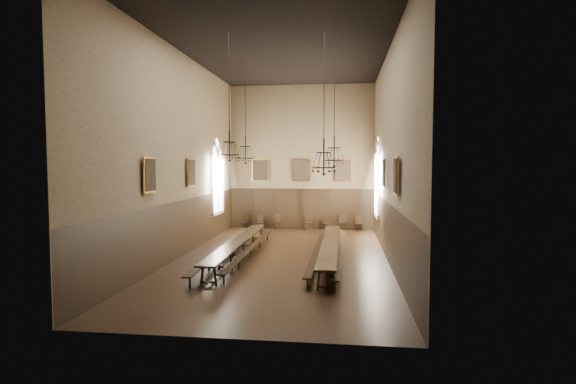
% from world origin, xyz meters
% --- Properties ---
extents(floor, '(9.00, 18.00, 0.02)m').
position_xyz_m(floor, '(0.00, 0.00, -0.01)').
color(floor, black).
rests_on(floor, ground).
extents(ceiling, '(9.00, 18.00, 0.02)m').
position_xyz_m(ceiling, '(0.00, 0.00, 9.01)').
color(ceiling, black).
rests_on(ceiling, ground).
extents(wall_back, '(9.00, 0.02, 9.00)m').
position_xyz_m(wall_back, '(0.00, 9.01, 4.50)').
color(wall_back, '#7D654D').
rests_on(wall_back, ground).
extents(wall_front, '(9.00, 0.02, 9.00)m').
position_xyz_m(wall_front, '(0.00, -9.01, 4.50)').
color(wall_front, '#7D654D').
rests_on(wall_front, ground).
extents(wall_left, '(0.02, 18.00, 9.00)m').
position_xyz_m(wall_left, '(-4.51, 0.00, 4.50)').
color(wall_left, '#7D654D').
rests_on(wall_left, ground).
extents(wall_right, '(0.02, 18.00, 9.00)m').
position_xyz_m(wall_right, '(4.51, 0.00, 4.50)').
color(wall_right, '#7D654D').
rests_on(wall_right, ground).
extents(wainscot_panelling, '(9.00, 18.00, 2.50)m').
position_xyz_m(wainscot_panelling, '(0.00, 0.00, 1.25)').
color(wainscot_panelling, black).
rests_on(wainscot_panelling, floor).
extents(table_left, '(0.79, 10.02, 0.78)m').
position_xyz_m(table_left, '(-1.91, -0.11, 0.39)').
color(table_left, black).
rests_on(table_left, floor).
extents(table_right, '(0.74, 10.10, 0.79)m').
position_xyz_m(table_right, '(2.07, -0.19, 0.39)').
color(table_right, black).
rests_on(table_right, floor).
extents(bench_left_outer, '(0.74, 10.65, 0.48)m').
position_xyz_m(bench_left_outer, '(-2.61, -0.06, 0.31)').
color(bench_left_outer, black).
rests_on(bench_left_outer, floor).
extents(bench_left_inner, '(0.29, 9.64, 0.43)m').
position_xyz_m(bench_left_inner, '(-1.42, 0.07, 0.28)').
color(bench_left_inner, black).
rests_on(bench_left_inner, floor).
extents(bench_right_inner, '(0.35, 9.32, 0.42)m').
position_xyz_m(bench_right_inner, '(1.49, -0.19, 0.27)').
color(bench_right_inner, black).
rests_on(bench_right_inner, floor).
extents(bench_right_outer, '(0.57, 10.55, 0.47)m').
position_xyz_m(bench_right_outer, '(2.47, 0.03, 0.30)').
color(bench_right_outer, black).
rests_on(bench_right_outer, floor).
extents(chair_0, '(0.49, 0.49, 0.88)m').
position_xyz_m(chair_0, '(-3.58, 8.55, 0.27)').
color(chair_0, black).
rests_on(chair_0, floor).
extents(chair_1, '(0.47, 0.47, 0.86)m').
position_xyz_m(chair_1, '(-2.56, 8.60, 0.26)').
color(chair_1, black).
rests_on(chair_1, floor).
extents(chair_2, '(0.53, 0.53, 1.01)m').
position_xyz_m(chair_2, '(-1.41, 8.54, 0.30)').
color(chair_2, black).
rests_on(chair_2, floor).
extents(chair_4, '(0.49, 0.49, 0.96)m').
position_xyz_m(chair_4, '(0.54, 8.49, 0.29)').
color(chair_4, black).
rests_on(chair_4, floor).
extents(chair_5, '(0.39, 0.39, 0.86)m').
position_xyz_m(chair_5, '(1.56, 8.60, 0.26)').
color(chair_5, black).
rests_on(chair_5, floor).
extents(chair_6, '(0.56, 0.56, 1.02)m').
position_xyz_m(chair_6, '(2.53, 8.54, 0.31)').
color(chair_6, black).
rests_on(chair_6, floor).
extents(chair_7, '(0.48, 0.48, 0.94)m').
position_xyz_m(chair_7, '(3.60, 8.47, 0.28)').
color(chair_7, black).
rests_on(chair_7, floor).
extents(chandelier_back_left, '(0.88, 0.88, 4.78)m').
position_xyz_m(chandelier_back_left, '(-2.17, 2.63, 4.68)').
color(chandelier_back_left, black).
rests_on(chandelier_back_left, ceiling).
extents(chandelier_back_right, '(0.94, 0.94, 4.91)m').
position_xyz_m(chandelier_back_right, '(2.16, 2.65, 4.55)').
color(chandelier_back_right, black).
rests_on(chandelier_back_right, ceiling).
extents(chandelier_front_left, '(0.75, 0.75, 4.70)m').
position_xyz_m(chandelier_front_left, '(-1.69, -2.39, 4.79)').
color(chandelier_front_left, black).
rests_on(chandelier_front_left, ceiling).
extents(chandelier_front_right, '(0.88, 0.88, 5.20)m').
position_xyz_m(chandelier_front_right, '(1.86, -2.00, 4.29)').
color(chandelier_front_right, black).
rests_on(chandelier_front_right, ceiling).
extents(portrait_back_0, '(1.10, 0.12, 1.40)m').
position_xyz_m(portrait_back_0, '(-2.60, 8.88, 3.70)').
color(portrait_back_0, '#B67F2B').
rests_on(portrait_back_0, wall_back).
extents(portrait_back_1, '(1.10, 0.12, 1.40)m').
position_xyz_m(portrait_back_1, '(0.00, 8.88, 3.70)').
color(portrait_back_1, '#B67F2B').
rests_on(portrait_back_1, wall_back).
extents(portrait_back_2, '(1.10, 0.12, 1.40)m').
position_xyz_m(portrait_back_2, '(2.60, 8.88, 3.70)').
color(portrait_back_2, '#B67F2B').
rests_on(portrait_back_2, wall_back).
extents(portrait_left_0, '(0.12, 1.00, 1.30)m').
position_xyz_m(portrait_left_0, '(-4.38, 1.00, 3.70)').
color(portrait_left_0, '#B67F2B').
rests_on(portrait_left_0, wall_left).
extents(portrait_left_1, '(0.12, 1.00, 1.30)m').
position_xyz_m(portrait_left_1, '(-4.38, -3.50, 3.70)').
color(portrait_left_1, '#B67F2B').
rests_on(portrait_left_1, wall_left).
extents(portrait_right_0, '(0.12, 1.00, 1.30)m').
position_xyz_m(portrait_right_0, '(4.38, 1.00, 3.70)').
color(portrait_right_0, '#B67F2B').
rests_on(portrait_right_0, wall_right).
extents(portrait_right_1, '(0.12, 1.00, 1.30)m').
position_xyz_m(portrait_right_1, '(4.38, -3.50, 3.70)').
color(portrait_right_1, '#B67F2B').
rests_on(portrait_right_1, wall_right).
extents(window_right, '(0.20, 2.20, 4.60)m').
position_xyz_m(window_right, '(4.43, 5.50, 3.40)').
color(window_right, white).
rests_on(window_right, wall_right).
extents(window_left, '(0.20, 2.20, 4.60)m').
position_xyz_m(window_left, '(-4.43, 5.50, 3.40)').
color(window_left, white).
rests_on(window_left, wall_left).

